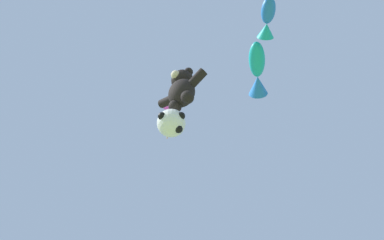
# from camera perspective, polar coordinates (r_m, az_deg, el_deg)

# --- Properties ---
(teddy_bear_kite) EXTENTS (1.99, 0.88, 2.02)m
(teddy_bear_kite) POSITION_cam_1_polar(r_m,az_deg,el_deg) (9.75, -1.97, 5.94)
(teddy_bear_kite) COLOR black
(soccer_ball_kite) EXTENTS (0.91, 0.90, 0.84)m
(soccer_ball_kite) POSITION_cam_1_polar(r_m,az_deg,el_deg) (8.56, -3.92, -0.58)
(soccer_ball_kite) COLOR white
(fish_kite_teal) EXTENTS (1.95, 2.51, 0.85)m
(fish_kite_teal) POSITION_cam_1_polar(r_m,az_deg,el_deg) (13.45, 12.35, 8.77)
(fish_kite_teal) COLOR #19ADB2
(fish_kite_cobalt) EXTENTS (1.45, 1.58, 0.67)m
(fish_kite_cobalt) POSITION_cam_1_polar(r_m,az_deg,el_deg) (12.56, 14.12, 17.88)
(fish_kite_cobalt) COLOR blue
(diamond_kite) EXTENTS (0.59, 0.68, 2.49)m
(diamond_kite) POSITION_cam_1_polar(r_m,az_deg,el_deg) (13.30, -3.99, 1.45)
(diamond_kite) COLOR #E53F9E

